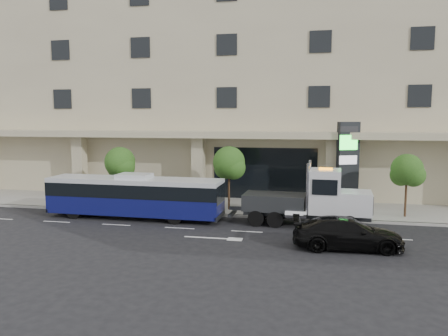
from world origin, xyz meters
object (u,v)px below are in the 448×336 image
object	(u,v)px
tow_truck	(312,200)
signage_pylon	(348,165)
city_bus	(135,196)
black_sedan	(348,233)

from	to	relation	value
tow_truck	signage_pylon	size ratio (longest dim) A/B	1.41
city_bus	black_sedan	size ratio (longest dim) A/B	2.13
black_sedan	signage_pylon	bearing A→B (deg)	-7.77
city_bus	tow_truck	xyz separation A→B (m)	(11.20, 0.12, 0.12)
tow_truck	signage_pylon	bearing A→B (deg)	67.95
black_sedan	signage_pylon	xyz separation A→B (m)	(0.66, 9.36, 2.43)
tow_truck	signage_pylon	world-z (taller)	signage_pylon
signage_pylon	black_sedan	bearing A→B (deg)	-118.05
tow_truck	black_sedan	size ratio (longest dim) A/B	1.59
tow_truck	black_sedan	distance (m)	4.70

